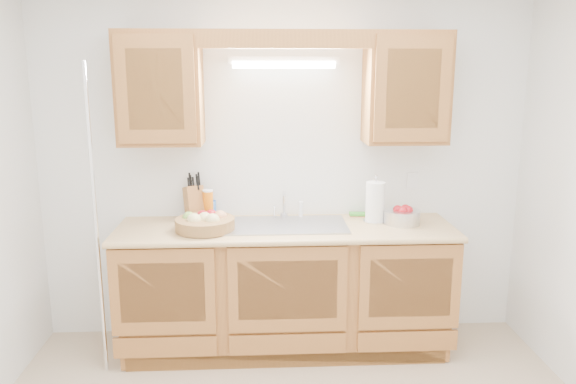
{
  "coord_description": "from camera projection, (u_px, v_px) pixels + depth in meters",
  "views": [
    {
      "loc": [
        -0.17,
        -2.5,
        1.95
      ],
      "look_at": [
        -0.0,
        0.85,
        1.21
      ],
      "focal_mm": 35.0,
      "sensor_mm": 36.0,
      "label": 1
    }
  ],
  "objects": [
    {
      "name": "room",
      "position": [
        297.0,
        224.0,
        2.6
      ],
      "size": [
        3.52,
        3.5,
        2.5
      ],
      "color": "tan",
      "rests_on": "ground"
    },
    {
      "name": "base_cabinets",
      "position": [
        286.0,
        289.0,
        3.95
      ],
      "size": [
        2.2,
        0.6,
        0.86
      ],
      "primitive_type": "cube",
      "color": "#9F662E",
      "rests_on": "ground"
    },
    {
      "name": "countertop",
      "position": [
        286.0,
        229.0,
        3.84
      ],
      "size": [
        2.3,
        0.63,
        0.04
      ],
      "primitive_type": "cube",
      "color": "tan",
      "rests_on": "base_cabinets"
    },
    {
      "name": "upper_cabinet_left",
      "position": [
        160.0,
        88.0,
        3.74
      ],
      "size": [
        0.55,
        0.33,
        0.75
      ],
      "primitive_type": "cube",
      "color": "#9F662E",
      "rests_on": "room"
    },
    {
      "name": "upper_cabinet_right",
      "position": [
        406.0,
        88.0,
        3.82
      ],
      "size": [
        0.55,
        0.33,
        0.75
      ],
      "primitive_type": "cube",
      "color": "#9F662E",
      "rests_on": "room"
    },
    {
      "name": "valance",
      "position": [
        285.0,
        39.0,
        3.57
      ],
      "size": [
        2.2,
        0.05,
        0.12
      ],
      "primitive_type": "cube",
      "color": "#9F662E",
      "rests_on": "room"
    },
    {
      "name": "fluorescent_fixture",
      "position": [
        284.0,
        62.0,
        3.82
      ],
      "size": [
        0.76,
        0.08,
        0.08
      ],
      "color": "white",
      "rests_on": "room"
    },
    {
      "name": "sink",
      "position": [
        285.0,
        236.0,
        3.87
      ],
      "size": [
        0.84,
        0.46,
        0.36
      ],
      "color": "#9E9EA3",
      "rests_on": "countertop"
    },
    {
      "name": "wire_shelf_pole",
      "position": [
        96.0,
        225.0,
        3.51
      ],
      "size": [
        0.03,
        0.03,
        2.0
      ],
      "primitive_type": "cylinder",
      "color": "silver",
      "rests_on": "ground"
    },
    {
      "name": "outlet_plate",
      "position": [
        412.0,
        180.0,
        4.13
      ],
      "size": [
        0.08,
        0.01,
        0.12
      ],
      "primitive_type": "cube",
      "color": "white",
      "rests_on": "room"
    },
    {
      "name": "fruit_basket",
      "position": [
        205.0,
        222.0,
        3.73
      ],
      "size": [
        0.5,
        0.5,
        0.12
      ],
      "rotation": [
        0.0,
        0.0,
        -0.32
      ],
      "color": "olive",
      "rests_on": "countertop"
    },
    {
      "name": "knife_block",
      "position": [
        194.0,
        202.0,
        3.99
      ],
      "size": [
        0.18,
        0.23,
        0.35
      ],
      "rotation": [
        0.0,
        0.0,
        0.38
      ],
      "color": "#9F662E",
      "rests_on": "countertop"
    },
    {
      "name": "orange_canister",
      "position": [
        208.0,
        205.0,
        3.97
      ],
      "size": [
        0.07,
        0.07,
        0.22
      ],
      "rotation": [
        0.0,
        0.0,
        0.01
      ],
      "color": "orange",
      "rests_on": "countertop"
    },
    {
      "name": "soap_bottle",
      "position": [
        209.0,
        205.0,
        4.03
      ],
      "size": [
        0.1,
        0.1,
        0.18
      ],
      "primitive_type": "imported",
      "rotation": [
        0.0,
        0.0,
        -0.21
      ],
      "color": "blue",
      "rests_on": "countertop"
    },
    {
      "name": "sponge",
      "position": [
        358.0,
        215.0,
        4.11
      ],
      "size": [
        0.12,
        0.08,
        0.02
      ],
      "rotation": [
        0.0,
        0.0,
        -0.07
      ],
      "color": "#CC333F",
      "rests_on": "countertop"
    },
    {
      "name": "paper_towel",
      "position": [
        375.0,
        202.0,
        3.92
      ],
      "size": [
        0.17,
        0.17,
        0.34
      ],
      "rotation": [
        0.0,
        0.0,
        -0.3
      ],
      "color": "silver",
      "rests_on": "countertop"
    },
    {
      "name": "apple_bowl",
      "position": [
        402.0,
        216.0,
        3.89
      ],
      "size": [
        0.3,
        0.3,
        0.13
      ],
      "rotation": [
        0.0,
        0.0,
        -0.21
      ],
      "color": "silver",
      "rests_on": "countertop"
    }
  ]
}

